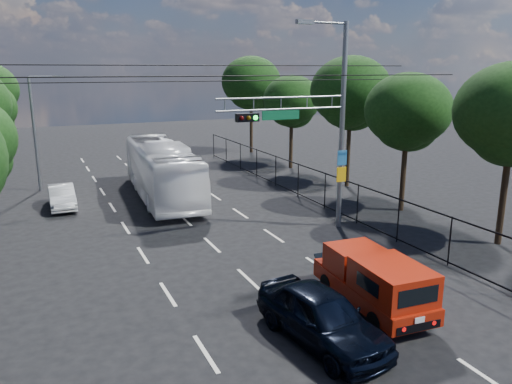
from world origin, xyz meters
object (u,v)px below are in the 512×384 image
red_pickup (374,280)px  navy_hatchback (322,316)px  signal_mast (320,119)px  white_bus (162,170)px  white_van (62,197)px

red_pickup → navy_hatchback: red_pickup is taller
signal_mast → red_pickup: (-2.55, -7.67, -4.28)m
red_pickup → navy_hatchback: (-2.58, -1.07, -0.19)m
red_pickup → white_bus: size_ratio=0.42×
signal_mast → red_pickup: 9.14m
red_pickup → white_bus: bearing=98.8°
white_bus → red_pickup: bearing=-77.4°
signal_mast → white_bus: signal_mast is taller
signal_mast → white_bus: size_ratio=0.81×
navy_hatchback → white_van: bearing=100.7°
signal_mast → red_pickup: size_ratio=1.92×
red_pickup → navy_hatchback: size_ratio=1.08×
signal_mast → white_van: bearing=139.8°
navy_hatchback → white_bus: (-0.03, 17.87, 0.86)m
white_bus → white_van: 5.72m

